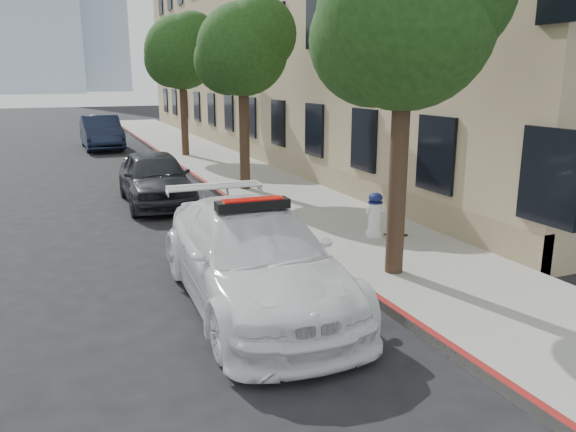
# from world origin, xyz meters

# --- Properties ---
(ground) EXTENTS (120.00, 120.00, 0.00)m
(ground) POSITION_xyz_m (0.00, 0.00, 0.00)
(ground) COLOR black
(ground) RESTS_ON ground
(sidewalk) EXTENTS (3.20, 50.00, 0.15)m
(sidewalk) POSITION_xyz_m (3.60, 10.00, 0.07)
(sidewalk) COLOR gray
(sidewalk) RESTS_ON ground
(curb_strip) EXTENTS (0.12, 50.00, 0.15)m
(curb_strip) POSITION_xyz_m (2.06, 10.00, 0.07)
(curb_strip) COLOR maroon
(curb_strip) RESTS_ON ground
(building) EXTENTS (8.00, 36.00, 10.00)m
(building) POSITION_xyz_m (9.20, 15.00, 5.00)
(building) COLOR tan
(building) RESTS_ON ground
(tree_near) EXTENTS (2.92, 2.82, 5.62)m
(tree_near) POSITION_xyz_m (2.93, -2.01, 4.27)
(tree_near) COLOR black
(tree_near) RESTS_ON sidewalk
(tree_mid) EXTENTS (2.77, 2.64, 5.43)m
(tree_mid) POSITION_xyz_m (2.93, 5.99, 4.16)
(tree_mid) COLOR black
(tree_mid) RESTS_ON sidewalk
(tree_far) EXTENTS (3.10, 3.00, 5.81)m
(tree_far) POSITION_xyz_m (2.93, 13.99, 4.39)
(tree_far) COLOR black
(tree_far) RESTS_ON sidewalk
(police_car) EXTENTS (2.27, 5.24, 1.65)m
(police_car) POSITION_xyz_m (0.35, -2.06, 0.75)
(police_car) COLOR white
(police_car) RESTS_ON ground
(parked_car_mid) EXTENTS (1.80, 4.29, 1.45)m
(parked_car_mid) POSITION_xyz_m (0.19, 5.58, 0.72)
(parked_car_mid) COLOR #21232A
(parked_car_mid) RESTS_ON ground
(parked_car_far) EXTENTS (1.76, 4.84, 1.59)m
(parked_car_far) POSITION_xyz_m (-0.10, 18.79, 0.79)
(parked_car_far) COLOR black
(parked_car_far) RESTS_ON ground
(fire_hydrant) EXTENTS (0.39, 0.36, 0.93)m
(fire_hydrant) POSITION_xyz_m (3.74, 0.02, 0.60)
(fire_hydrant) COLOR white
(fire_hydrant) RESTS_ON sidewalk
(traffic_cone) EXTENTS (0.41, 0.41, 0.66)m
(traffic_cone) POSITION_xyz_m (4.19, -0.11, 0.48)
(traffic_cone) COLOR black
(traffic_cone) RESTS_ON sidewalk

